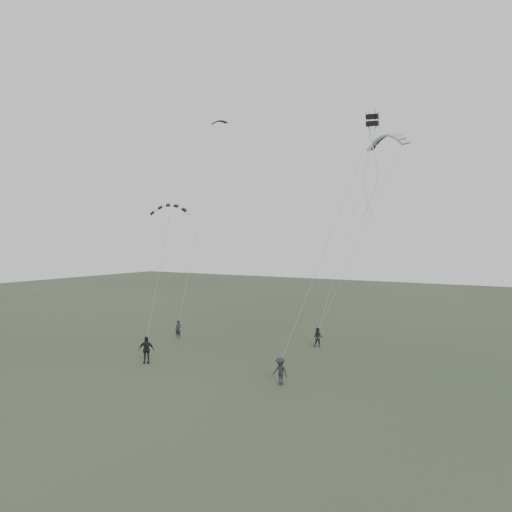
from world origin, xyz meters
The scene contains 9 objects.
ground centered at (0.00, 0.00, 0.00)m, with size 140.00×140.00×0.00m, color #313F28.
flyer_left centered at (-7.10, 5.20, 0.76)m, with size 0.56×0.37×1.53m, color black.
flyer_right centered at (4.56, 8.00, 0.76)m, with size 0.74×0.58×1.53m, color #28272D.
flyer_center centered at (-3.53, -2.54, 0.91)m, with size 1.07×0.45×1.83m, color black.
flyer_far centered at (6.68, -2.34, 0.80)m, with size 1.03×0.59×1.59m, color #242429.
kite_dark_small centered at (-6.92, 11.14, 19.52)m, with size 1.46×0.44×0.49m, color black, non-canonical shape.
kite_pale_large centered at (8.45, 12.88, 16.93)m, with size 3.84×0.86×1.59m, color #A6A9AB, non-canonical shape.
kite_striped centered at (-5.94, 2.90, 11.15)m, with size 3.15×0.79×1.23m, color black, non-canonical shape.
kite_box centered at (10.13, 3.68, 16.05)m, with size 0.74×0.74×0.76m, color black, non-canonical shape.
Camera 1 is at (20.04, -27.73, 8.48)m, focal length 35.00 mm.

